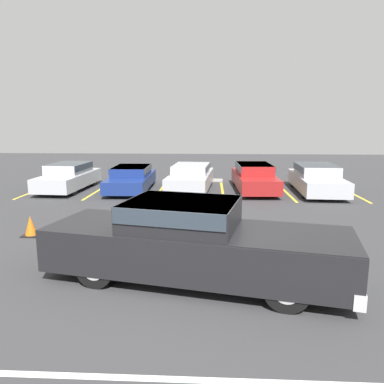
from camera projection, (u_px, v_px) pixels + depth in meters
ground_plane at (185, 279)px, 7.86m from camera, size 60.00×60.00×0.00m
stall_stripe_a at (39, 189)px, 18.10m from camera, size 0.12×4.87×0.01m
stall_stripe_b at (99, 190)px, 17.95m from camera, size 0.12×4.87×0.01m
stall_stripe_c at (160, 190)px, 17.80m from camera, size 0.12×4.87×0.01m
stall_stripe_d at (222, 191)px, 17.66m from camera, size 0.12×4.87×0.01m
stall_stripe_e at (286, 192)px, 17.51m from camera, size 0.12×4.87×0.01m
stall_stripe_f at (350, 192)px, 17.37m from camera, size 0.12×4.87×0.01m
aisle_stripe_foreground at (187, 380)px, 4.80m from camera, size 8.23×0.12×0.01m
pickup_truck at (197, 242)px, 7.64m from camera, size 6.45×3.25×1.68m
parked_sedan_a at (69, 176)px, 17.85m from camera, size 1.93×4.39×1.27m
parked_sedan_b at (131, 178)px, 17.73m from camera, size 1.88×4.49×1.14m
parked_sedan_c at (191, 177)px, 17.74m from camera, size 2.16×4.62×1.23m
parked_sedan_d at (254, 176)px, 17.71m from camera, size 1.88×4.78×1.26m
parked_sedan_e at (316, 178)px, 17.20m from camera, size 2.02×4.84×1.28m
traffic_cone at (31, 227)px, 10.76m from camera, size 0.47×0.47×0.58m
wheel_stop_curb at (207, 180)px, 20.43m from camera, size 1.74×0.20×0.14m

